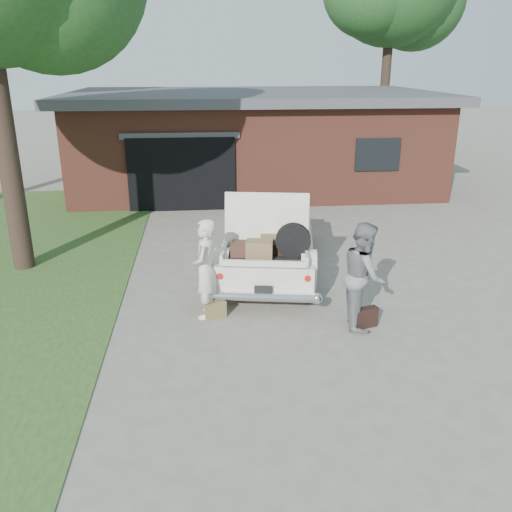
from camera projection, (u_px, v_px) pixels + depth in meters
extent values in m
plane|color=gray|center=(259.00, 328.00, 9.28)|extent=(90.00, 90.00, 0.00)
cube|color=brown|center=(253.00, 143.00, 19.63)|extent=(12.00, 7.00, 3.00)
cube|color=#4C4C51|center=(253.00, 96.00, 19.07)|extent=(12.80, 7.80, 0.30)
cube|color=black|center=(182.00, 174.00, 16.30)|extent=(3.20, 0.30, 2.20)
cube|color=#4C4C51|center=(180.00, 136.00, 15.84)|extent=(3.50, 0.12, 0.18)
cube|color=black|center=(378.00, 155.00, 16.63)|extent=(1.40, 0.08, 1.00)
cylinder|color=#38281E|center=(6.00, 145.00, 11.11)|extent=(0.44, 0.44, 5.36)
cylinder|color=#38281E|center=(385.00, 87.00, 25.38)|extent=(0.44, 0.44, 6.26)
sphere|color=#295924|center=(416.00, 0.00, 24.77)|extent=(4.48, 4.48, 4.48)
cube|color=white|center=(270.00, 243.00, 11.78)|extent=(2.56, 4.95, 0.61)
cube|color=beige|center=(270.00, 215.00, 11.86)|extent=(1.85, 2.12, 0.49)
cube|color=black|center=(272.00, 206.00, 12.71)|extent=(1.45, 0.32, 0.42)
cube|color=black|center=(268.00, 228.00, 11.03)|extent=(1.45, 0.32, 0.42)
cylinder|color=black|center=(223.00, 282.00, 10.42)|extent=(0.31, 0.65, 0.62)
cylinder|color=black|center=(309.00, 284.00, 10.32)|extent=(0.31, 0.65, 0.62)
cylinder|color=black|center=(239.00, 232.00, 13.43)|extent=(0.31, 0.65, 0.62)
cylinder|color=black|center=(306.00, 233.00, 13.32)|extent=(0.31, 0.65, 0.62)
cylinder|color=silver|center=(263.00, 297.00, 9.60)|extent=(1.93, 0.49, 0.17)
cylinder|color=#A5140F|center=(220.00, 276.00, 9.59)|extent=(0.13, 0.11, 0.11)
cylinder|color=#A5140F|center=(308.00, 278.00, 9.48)|extent=(0.13, 0.11, 0.11)
cube|color=black|center=(263.00, 290.00, 9.53)|extent=(0.32, 0.07, 0.16)
cube|color=black|center=(265.00, 257.00, 9.99)|extent=(1.62, 1.27, 0.04)
cube|color=white|center=(225.00, 251.00, 10.00)|extent=(0.23, 1.03, 0.17)
cube|color=white|center=(306.00, 253.00, 9.91)|extent=(0.23, 1.03, 0.17)
cube|color=white|center=(264.00, 264.00, 9.48)|extent=(1.50, 0.31, 0.11)
cube|color=white|center=(267.00, 221.00, 10.19)|extent=(1.60, 0.50, 1.07)
cube|color=#512F22|center=(249.00, 249.00, 10.02)|extent=(0.73, 0.53, 0.21)
cube|color=olive|center=(259.00, 249.00, 9.80)|extent=(0.52, 0.39, 0.33)
cube|color=black|center=(273.00, 249.00, 10.10)|extent=(0.54, 0.40, 0.15)
cube|color=brown|center=(272.00, 239.00, 10.11)|extent=(0.45, 0.33, 0.14)
cylinder|color=black|center=(293.00, 240.00, 9.79)|extent=(0.66, 0.26, 0.64)
imported|color=beige|center=(205.00, 269.00, 9.45)|extent=(0.56, 0.73, 1.79)
imported|color=slate|center=(364.00, 275.00, 9.11)|extent=(0.81, 0.97, 1.84)
cube|color=olive|center=(215.00, 310.00, 9.61)|extent=(0.41, 0.24, 0.30)
cube|color=black|center=(365.00, 318.00, 9.26)|extent=(0.48, 0.28, 0.36)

